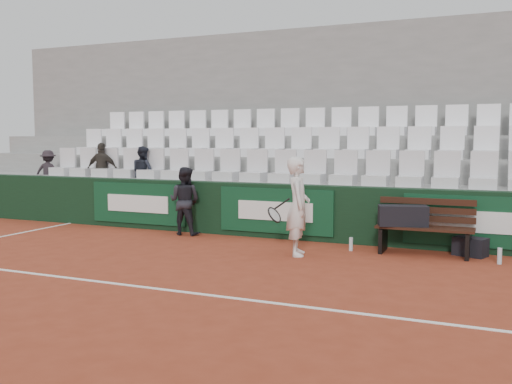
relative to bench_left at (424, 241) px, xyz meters
name	(u,v)px	position (x,y,z in m)	size (l,w,h in m)	color
ground	(175,291)	(-2.49, -3.43, -0.23)	(80.00, 80.00, 0.00)	maroon
court_baseline	(175,291)	(-2.49, -3.43, -0.22)	(18.00, 0.06, 0.01)	white
back_barrier	(292,212)	(-2.42, 0.56, 0.28)	(18.00, 0.34, 1.00)	black
grandstand_tier_front	(300,208)	(-2.49, 1.19, 0.28)	(18.00, 0.95, 1.00)	gray
grandstand_tier_mid	(315,192)	(-2.49, 2.14, 0.50)	(18.00, 0.95, 1.45)	gray
grandstand_tier_back	(327,178)	(-2.49, 3.09, 0.72)	(18.00, 0.95, 1.90)	gray
grandstand_rear_wall	(336,123)	(-2.49, 3.72, 1.98)	(18.00, 0.30, 4.40)	gray
seat_row_front	(297,166)	(-2.49, 1.02, 1.09)	(11.90, 0.44, 0.63)	silver
seat_row_mid	(313,142)	(-2.49, 1.97, 1.54)	(11.90, 0.44, 0.63)	white
seat_row_back	(326,121)	(-2.49, 2.92, 1.99)	(11.90, 0.44, 0.63)	white
bench_left	(424,241)	(0.00, 0.00, 0.00)	(1.50, 0.56, 0.45)	black
sports_bag_left	(403,216)	(-0.34, -0.03, 0.39)	(0.76, 0.33, 0.33)	black
sports_bag_ground	(470,247)	(0.68, 0.20, -0.08)	(0.48, 0.29, 0.29)	black
water_bottle_near	(351,244)	(-1.15, -0.14, -0.11)	(0.06, 0.06, 0.22)	silver
water_bottle_far	(500,256)	(1.10, -0.26, -0.10)	(0.07, 0.07, 0.24)	silver
tennis_player	(298,206)	(-1.84, -0.81, 0.55)	(0.77, 0.66, 1.55)	silver
ball_kid	(185,201)	(-4.46, 0.16, 0.43)	(0.63, 0.49, 1.30)	black
spectator_a	(48,153)	(-8.66, 1.07, 1.28)	(0.66, 0.38, 1.02)	black
spectator_b	(102,149)	(-7.11, 1.07, 1.37)	(0.70, 0.29, 1.20)	#302C26
spectator_c	(143,151)	(-6.02, 1.07, 1.34)	(0.55, 0.43, 1.12)	black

